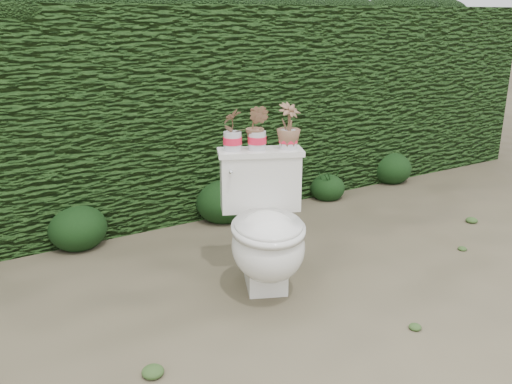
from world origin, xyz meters
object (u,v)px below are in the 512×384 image
potted_plant_center (257,129)px  potted_plant_right (289,127)px  toilet (266,231)px  potted_plant_left (232,131)px

potted_plant_center → potted_plant_right: 0.19m
toilet → potted_plant_left: size_ratio=3.44×
toilet → potted_plant_center: bearing=94.6°
potted_plant_left → potted_plant_center: bearing=137.5°
potted_plant_right → toilet: bearing=-158.7°
potted_plant_left → potted_plant_right: (0.30, -0.13, 0.01)m
toilet → potted_plant_right: 0.62m
potted_plant_left → potted_plant_center: (0.13, -0.06, 0.01)m
toilet → potted_plant_left: 0.61m
potted_plant_right → potted_plant_center: bearing=146.0°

